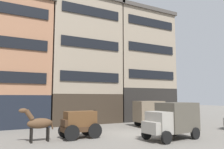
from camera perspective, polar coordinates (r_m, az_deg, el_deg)
ground_plane at (r=18.54m, az=5.29°, el=-15.40°), size 120.00×120.00×0.00m
building_far_left at (r=25.81m, az=-24.57°, el=3.17°), size 7.44×6.84×13.72m
building_center_left at (r=27.47m, az=-8.04°, el=3.81°), size 8.83×6.84×15.30m
building_center_right at (r=31.40m, az=6.93°, el=2.50°), size 9.11×6.84×15.23m
cargo_wagon at (r=16.61m, az=-8.57°, el=-12.46°), size 2.98×1.66×1.98m
draft_horse at (r=15.87m, az=-18.89°, el=-12.07°), size 2.35×0.69×2.30m
delivery_truck_near at (r=16.69m, az=15.63°, el=-11.33°), size 4.49×2.48×2.62m
delivery_truck_far at (r=23.20m, az=10.96°, el=-9.88°), size 4.47×2.43×2.62m
pedestrian_officer at (r=21.48m, az=-4.63°, el=-11.47°), size 0.50×0.50×1.79m
fire_hydrant_curbside at (r=26.82m, az=11.00°, el=-11.48°), size 0.24×0.24×0.83m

